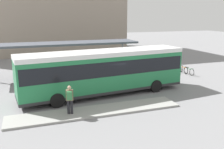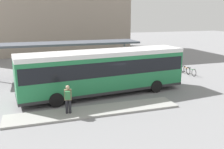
% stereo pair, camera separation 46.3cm
% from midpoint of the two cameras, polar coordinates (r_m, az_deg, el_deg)
% --- Properties ---
extents(ground_plane, '(120.00, 120.00, 0.00)m').
position_cam_midpoint_polar(ground_plane, '(18.60, -2.49, -4.53)').
color(ground_plane, gray).
extents(curb_island, '(10.53, 1.80, 0.12)m').
position_cam_midpoint_polar(curb_island, '(15.34, -4.42, -8.34)').
color(curb_island, '#9E9E99').
rests_on(curb_island, ground_plane).
extents(city_bus, '(12.42, 3.75, 3.25)m').
position_cam_midpoint_polar(city_bus, '(18.10, -2.53, 1.19)').
color(city_bus, '#237A47').
rests_on(city_bus, ground_plane).
extents(pedestrian_waiting, '(0.45, 0.49, 1.70)m').
position_cam_midpoint_polar(pedestrian_waiting, '(14.63, -10.55, -5.31)').
color(pedestrian_waiting, '#232328').
rests_on(pedestrian_waiting, curb_island).
extents(bicycle_green, '(0.48, 1.71, 0.74)m').
position_cam_midpoint_polar(bicycle_green, '(25.52, 16.65, 0.75)').
color(bicycle_green, black).
rests_on(bicycle_green, ground_plane).
extents(bicycle_orange, '(0.48, 1.67, 0.72)m').
position_cam_midpoint_polar(bicycle_orange, '(26.16, 15.53, 1.11)').
color(bicycle_orange, black).
rests_on(bicycle_orange, ground_plane).
extents(bicycle_black, '(0.48, 1.68, 0.73)m').
position_cam_midpoint_polar(bicycle_black, '(26.75, 14.28, 1.46)').
color(bicycle_black, black).
rests_on(bicycle_black, ground_plane).
extents(station_shelter, '(13.91, 2.92, 3.26)m').
position_cam_midpoint_polar(station_shelter, '(23.60, -11.67, 6.87)').
color(station_shelter, '#4C515B').
rests_on(station_shelter, ground_plane).
extents(potted_planter_near_shelter, '(0.71, 0.71, 1.23)m').
position_cam_midpoint_polar(potted_planter_near_shelter, '(21.54, -19.27, -0.98)').
color(potted_planter_near_shelter, slate).
rests_on(potted_planter_near_shelter, ground_plane).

